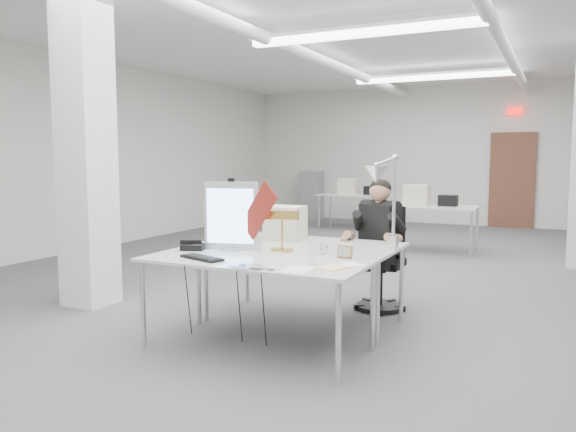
# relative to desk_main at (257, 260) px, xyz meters

# --- Properties ---
(room_shell) EXTENTS (10.04, 14.04, 3.24)m
(room_shell) POSITION_rel_desk_main_xyz_m (0.04, 2.63, 0.95)
(room_shell) COLOR #4B4C4E
(room_shell) RESTS_ON ground
(desk_main) EXTENTS (1.80, 0.90, 0.02)m
(desk_main) POSITION_rel_desk_main_xyz_m (0.00, 0.00, 0.00)
(desk_main) COLOR silver
(desk_main) RESTS_ON room_shell
(desk_second) EXTENTS (1.80, 0.90, 0.02)m
(desk_second) POSITION_rel_desk_main_xyz_m (0.00, 0.90, 0.00)
(desk_second) COLOR silver
(desk_second) RESTS_ON room_shell
(bg_desk_a) EXTENTS (1.60, 0.80, 0.02)m
(bg_desk_a) POSITION_rel_desk_main_xyz_m (0.20, 5.50, 0.00)
(bg_desk_a) COLOR silver
(bg_desk_a) RESTS_ON room_shell
(bg_desk_b) EXTENTS (1.60, 0.80, 0.02)m
(bg_desk_b) POSITION_rel_desk_main_xyz_m (-1.80, 7.70, 0.00)
(bg_desk_b) COLOR silver
(bg_desk_b) RESTS_ON room_shell
(filing_cabinet) EXTENTS (0.45, 0.55, 1.20)m
(filing_cabinet) POSITION_rel_desk_main_xyz_m (-3.50, 9.15, -0.14)
(filing_cabinet) COLOR gray
(filing_cabinet) RESTS_ON room_shell
(office_chair) EXTENTS (0.72, 0.72, 1.14)m
(office_chair) POSITION_rel_desk_main_xyz_m (0.53, 1.62, -0.17)
(office_chair) COLOR black
(office_chair) RESTS_ON room_shell
(seated_person) EXTENTS (0.67, 0.74, 0.92)m
(seated_person) POSITION_rel_desk_main_xyz_m (0.53, 1.57, 0.16)
(seated_person) COLOR black
(seated_person) RESTS_ON office_chair
(monitor) EXTENTS (0.47, 0.17, 0.59)m
(monitor) POSITION_rel_desk_main_xyz_m (-0.41, 0.28, 0.31)
(monitor) COLOR silver
(monitor) RESTS_ON desk_main
(pennant) EXTENTS (0.44, 0.18, 0.51)m
(pennant) POSITION_rel_desk_main_xyz_m (-0.12, 0.24, 0.37)
(pennant) COLOR #65140D
(pennant) RESTS_ON monitor
(keyboard) EXTENTS (0.42, 0.25, 0.02)m
(keyboard) POSITION_rel_desk_main_xyz_m (-0.37, -0.22, 0.02)
(keyboard) COLOR black
(keyboard) RESTS_ON desk_main
(laptop) EXTENTS (0.29, 0.19, 0.02)m
(laptop) POSITION_rel_desk_main_xyz_m (0.11, -0.42, 0.02)
(laptop) COLOR silver
(laptop) RESTS_ON desk_main
(mouse) EXTENTS (0.09, 0.06, 0.03)m
(mouse) POSITION_rel_desk_main_xyz_m (0.31, -0.37, 0.03)
(mouse) COLOR silver
(mouse) RESTS_ON desk_main
(bankers_lamp) EXTENTS (0.34, 0.20, 0.36)m
(bankers_lamp) POSITION_rel_desk_main_xyz_m (0.01, 0.42, 0.19)
(bankers_lamp) COLOR #BD7E3B
(bankers_lamp) RESTS_ON desk_main
(desk_phone) EXTENTS (0.24, 0.23, 0.05)m
(desk_phone) POSITION_rel_desk_main_xyz_m (-0.71, 0.12, 0.04)
(desk_phone) COLOR black
(desk_phone) RESTS_ON desk_main
(picture_frame_left) EXTENTS (0.15, 0.04, 0.12)m
(picture_frame_left) POSITION_rel_desk_main_xyz_m (-0.62, 0.31, 0.07)
(picture_frame_left) COLOR #B67D4E
(picture_frame_left) RESTS_ON desk_main
(picture_frame_right) EXTENTS (0.14, 0.05, 0.10)m
(picture_frame_right) POSITION_rel_desk_main_xyz_m (0.63, 0.31, 0.06)
(picture_frame_right) COLOR #9D6B43
(picture_frame_right) RESTS_ON desk_main
(desk_clock) EXTENTS (0.09, 0.03, 0.09)m
(desk_clock) POSITION_rel_desk_main_xyz_m (0.39, 0.41, 0.06)
(desk_clock) COLOR #AFB0B4
(desk_clock) RESTS_ON desk_main
(paper_stack_a) EXTENTS (0.20, 0.29, 0.01)m
(paper_stack_a) POSITION_rel_desk_main_xyz_m (0.49, -0.29, 0.02)
(paper_stack_a) COLOR silver
(paper_stack_a) RESTS_ON desk_main
(paper_stack_b) EXTENTS (0.25, 0.29, 0.01)m
(paper_stack_b) POSITION_rel_desk_main_xyz_m (0.69, -0.10, 0.02)
(paper_stack_b) COLOR #F1CF90
(paper_stack_b) RESTS_ON desk_main
(paper_stack_c) EXTENTS (0.22, 0.22, 0.01)m
(paper_stack_c) POSITION_rel_desk_main_xyz_m (0.77, 0.08, 0.02)
(paper_stack_c) COLOR white
(paper_stack_c) RESTS_ON desk_main
(beige_monitor) EXTENTS (0.37, 0.35, 0.33)m
(beige_monitor) POSITION_rel_desk_main_xyz_m (-0.25, 1.02, 0.18)
(beige_monitor) COLOR beige
(beige_monitor) RESTS_ON desk_second
(architect_lamp) EXTENTS (0.35, 0.78, 0.97)m
(architect_lamp) POSITION_rel_desk_main_xyz_m (0.85, 0.68, 0.50)
(architect_lamp) COLOR silver
(architect_lamp) RESTS_ON desk_second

